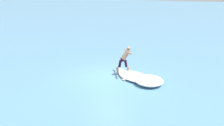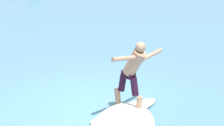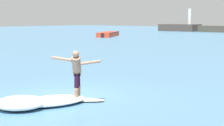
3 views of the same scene
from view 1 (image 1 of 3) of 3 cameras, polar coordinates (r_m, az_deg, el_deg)
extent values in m
plane|color=teal|center=(12.52, -0.58, -3.86)|extent=(200.00, 200.00, 0.00)
ellipsoid|color=beige|center=(13.01, 2.82, -2.77)|extent=(1.77, 1.43, 0.09)
ellipsoid|color=beige|center=(12.17, 3.39, -4.32)|extent=(0.37, 0.37, 0.08)
ellipsoid|color=#2D2D33|center=(13.01, 2.82, -2.77)|extent=(1.79, 1.45, 0.04)
cone|color=black|center=(13.73, 2.42, -2.09)|extent=(0.07, 0.07, 0.14)
cone|color=black|center=(13.60, 1.89, -2.30)|extent=(0.07, 0.07, 0.14)
cone|color=black|center=(13.63, 3.07, -2.26)|extent=(0.07, 0.07, 0.14)
cylinder|color=#8D6B54|center=(13.00, 4.21, -1.72)|extent=(0.21, 0.22, 0.39)
cylinder|color=black|center=(12.84, 3.63, -0.13)|extent=(0.25, 0.26, 0.43)
cylinder|color=#8D6B54|center=(12.87, 1.45, -1.89)|extent=(0.21, 0.22, 0.39)
cylinder|color=black|center=(12.76, 2.10, -0.21)|extent=(0.25, 0.26, 0.43)
cube|color=black|center=(12.72, 2.88, 0.86)|extent=(0.32, 0.33, 0.16)
cylinder|color=#8D6B54|center=(12.67, 3.61, 2.19)|extent=(0.57, 0.61, 0.67)
sphere|color=#8D6B54|center=(12.61, 4.34, 3.84)|extent=(0.22, 0.22, 0.22)
cylinder|color=#8D6B54|center=(13.10, 3.63, 3.20)|extent=(0.57, 0.47, 0.20)
cylinder|color=#8D6B54|center=(12.21, 4.62, 2.59)|extent=(0.56, 0.48, 0.19)
ellipsoid|color=white|center=(11.83, 9.63, -4.57)|extent=(2.02, 2.01, 0.36)
ellipsoid|color=white|center=(12.40, 6.02, -3.58)|extent=(1.98, 2.58, 0.24)
camera|label=2|loc=(9.88, 34.86, 6.18)|focal=50.00mm
camera|label=3|loc=(19.92, 38.37, 8.62)|focal=60.00mm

